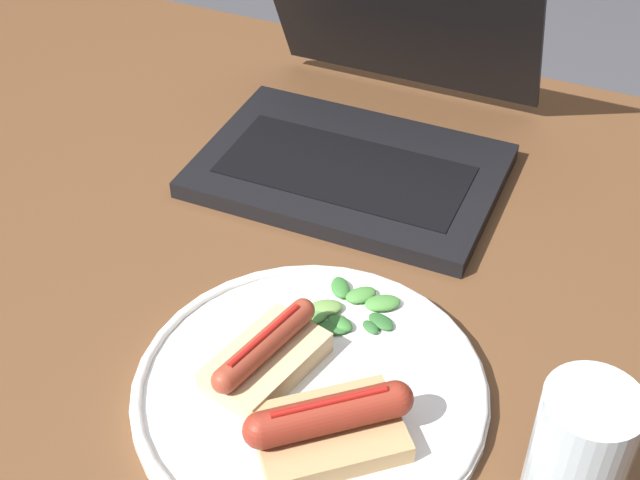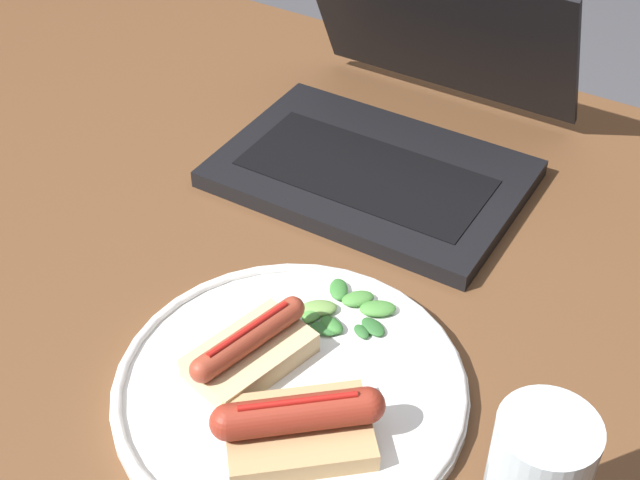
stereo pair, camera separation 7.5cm
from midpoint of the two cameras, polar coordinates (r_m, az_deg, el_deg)
desk at (r=0.90m, az=-0.39°, el=-4.23°), size 1.26×0.83×0.76m
laptop at (r=0.93m, az=6.89°, el=6.85°), size 0.30×0.29×0.20m
plate at (r=0.71m, az=1.19°, el=-9.52°), size 0.28×0.28×0.02m
sausage_toast_left at (r=0.66m, az=1.95°, el=-11.84°), size 0.13×0.12×0.05m
sausage_toast_middle at (r=0.71m, az=-1.47°, el=-7.17°), size 0.08×0.11×0.04m
salad_pile at (r=0.76m, az=4.29°, el=-4.64°), size 0.08×0.07×0.01m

